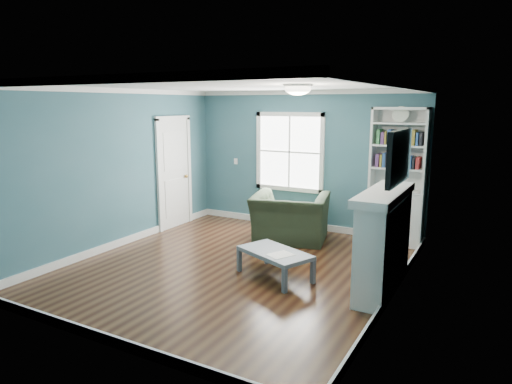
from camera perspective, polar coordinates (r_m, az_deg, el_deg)
The scene contains 13 objects.
floor at distance 6.77m, azimuth -2.55°, elevation -9.37°, with size 5.00×5.00×0.00m, color black.
room_walls at distance 6.40m, azimuth -2.67°, elevation 4.04°, with size 5.00×5.00×5.00m.
trim at distance 6.45m, azimuth -2.65°, elevation 0.99°, with size 4.50×5.00×2.60m.
window at distance 8.74m, azimuth 4.21°, elevation 5.01°, with size 1.40×0.06×1.50m.
bookshelf at distance 8.00m, azimuth 17.19°, elevation 0.18°, with size 0.90×0.35×2.31m.
fireplace at distance 6.00m, azimuth 15.76°, elevation -6.08°, with size 0.44×1.58×1.30m.
tv at distance 5.76m, azimuth 17.49°, elevation 4.21°, with size 0.06×1.10×0.65m, color black.
door at distance 8.88m, azimuth -10.18°, elevation 2.51°, with size 0.12×0.98×2.17m.
ceiling_fixture at distance 6.02m, azimuth 5.26°, elevation 12.80°, with size 0.38×0.38×0.15m.
light_switch at distance 9.32m, azimuth -2.54°, elevation 3.86°, with size 0.08×0.01×0.12m, color white.
recliner at distance 7.91m, azimuth 4.31°, elevation -2.24°, with size 1.26×0.82×1.10m, color black.
coffee_table at distance 6.31m, azimuth 2.38°, elevation -7.80°, with size 1.16×0.92×0.37m.
paper_sheet at distance 6.14m, azimuth 3.06°, elevation -7.83°, with size 0.25×0.32×0.00m, color white.
Camera 1 is at (3.32, -5.41, 2.35)m, focal length 32.00 mm.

